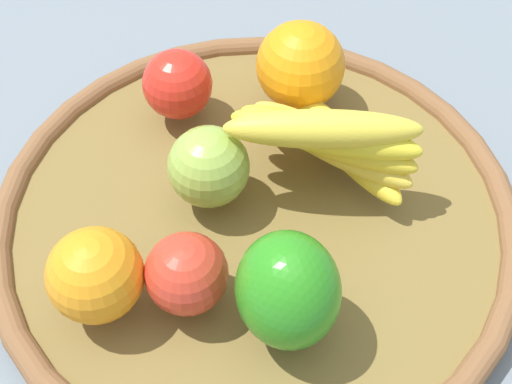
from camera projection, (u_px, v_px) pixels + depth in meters
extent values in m
plane|color=slate|center=(256.00, 227.00, 0.66)|extent=(2.40, 2.40, 0.00)
cylinder|color=brown|center=(256.00, 221.00, 0.65)|extent=(0.45, 0.45, 0.02)
torus|color=brown|center=(256.00, 214.00, 0.64)|extent=(0.47, 0.47, 0.02)
sphere|color=orange|center=(95.00, 275.00, 0.55)|extent=(0.07, 0.07, 0.07)
sphere|color=orange|center=(300.00, 65.00, 0.68)|extent=(0.10, 0.10, 0.08)
sphere|color=#92B547|center=(209.00, 167.00, 0.62)|extent=(0.10, 0.10, 0.07)
ellipsoid|color=#2A8C1C|center=(288.00, 290.00, 0.53)|extent=(0.08, 0.09, 0.10)
sphere|color=red|center=(186.00, 274.00, 0.55)|extent=(0.09, 0.09, 0.06)
sphere|color=red|center=(177.00, 84.00, 0.68)|extent=(0.09, 0.09, 0.07)
ellipsoid|color=yellow|center=(343.00, 144.00, 0.66)|extent=(0.06, 0.17, 0.03)
ellipsoid|color=yellow|center=(330.00, 143.00, 0.64)|extent=(0.11, 0.15, 0.03)
ellipsoid|color=yellow|center=(327.00, 139.00, 0.62)|extent=(0.13, 0.14, 0.03)
ellipsoid|color=yellow|center=(325.00, 134.00, 0.61)|extent=(0.15, 0.12, 0.03)
ellipsoid|color=yellow|center=(325.00, 132.00, 0.59)|extent=(0.16, 0.09, 0.03)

